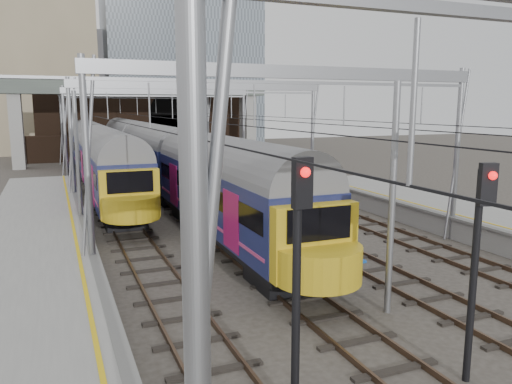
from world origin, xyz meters
name	(u,v)px	position (x,y,z in m)	size (l,w,h in m)	color
ground	(432,340)	(0.00, 0.00, 0.00)	(160.00, 160.00, 0.00)	#38332D
platform_left	(25,347)	(-10.18, 2.50, 0.55)	(4.32, 55.00, 1.12)	gray
tracks	(240,222)	(0.00, 15.00, 0.02)	(14.40, 80.00, 0.22)	#4C3828
overhead_line	(205,102)	(0.00, 21.49, 6.57)	(16.80, 80.00, 8.00)	gray
retaining_wall	(145,122)	(1.40, 51.93, 4.33)	(28.00, 2.75, 9.00)	#301F15
overbridge	(141,97)	(0.00, 46.00, 7.27)	(28.00, 3.00, 9.25)	gray
city_skyline	(130,34)	(2.73, 70.48, 17.09)	(37.50, 27.50, 60.00)	tan
train_main	(138,148)	(-2.00, 36.39, 2.55)	(2.90, 67.13, 4.96)	black
train_second	(99,155)	(-6.00, 30.32, 2.54)	(2.88, 33.35, 4.93)	black
signal_near_left	(298,260)	(-4.97, -1.63, 3.33)	(0.39, 0.48, 5.35)	black
signal_near_centre	(478,248)	(-0.72, -1.99, 3.20)	(0.40, 0.48, 5.10)	black
equip_cover_a	(354,261)	(1.85, 6.65, 0.05)	(0.83, 0.58, 0.10)	#1650A9
equip_cover_b	(297,245)	(0.77, 9.69, 0.05)	(0.81, 0.57, 0.10)	#1650A9
equip_cover_c	(327,244)	(2.17, 9.34, 0.05)	(0.79, 0.56, 0.09)	#1650A9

